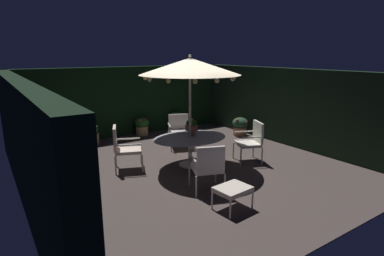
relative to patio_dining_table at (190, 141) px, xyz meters
name	(u,v)px	position (x,y,z in m)	size (l,w,h in m)	color
ground_plane	(189,165)	(-0.01, 0.03, -0.61)	(7.24, 7.62, 0.02)	#493E3A
hedge_backdrop_rear	(128,101)	(-0.01, 3.69, 0.51)	(7.24, 0.30, 2.22)	black
hedge_backdrop_left	(24,143)	(-3.48, 0.03, 0.51)	(0.30, 7.62, 2.22)	black
hedge_backdrop_right	(287,106)	(3.47, 0.03, 0.51)	(0.30, 7.62, 2.22)	black
patio_dining_table	(190,141)	(0.00, 0.00, 0.00)	(1.83, 1.41, 0.70)	silver
patio_umbrella	(190,67)	(0.00, 0.00, 1.74)	(2.32, 2.32, 2.61)	beige
centerpiece_planter	(192,126)	(0.12, 0.12, 0.33)	(0.31, 0.31, 0.42)	#A36947
patio_chair_north	(208,165)	(-0.55, -1.45, -0.05)	(0.77, 0.78, 0.97)	silver
patio_chair_northeast	(252,139)	(1.43, -0.62, -0.03)	(0.76, 0.78, 1.00)	silver
patio_chair_east	(179,128)	(0.59, 1.43, -0.05)	(0.80, 0.78, 0.93)	silver
patio_chair_southeast	(123,146)	(-1.45, 0.58, -0.02)	(0.78, 0.75, 1.03)	silver
ottoman_footrest	(233,190)	(-0.62, -2.25, -0.25)	(0.63, 0.52, 0.41)	silver
potted_plant_back_right	(240,126)	(2.93, 1.45, -0.28)	(0.52, 0.52, 0.60)	#A86F48
potted_plant_back_left	(91,134)	(-1.43, 3.18, -0.31)	(0.48, 0.48, 0.59)	tan
potted_plant_front_corner	(61,137)	(-2.27, 3.15, -0.27)	(0.44, 0.44, 0.63)	#AA6B40
potted_plant_left_far	(175,120)	(1.61, 3.38, -0.29)	(0.50, 0.50, 0.62)	beige
potted_plant_right_far	(142,126)	(0.28, 3.28, -0.28)	(0.47, 0.47, 0.59)	tan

